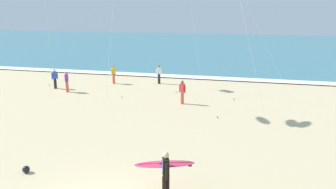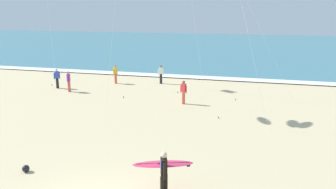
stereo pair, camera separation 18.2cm
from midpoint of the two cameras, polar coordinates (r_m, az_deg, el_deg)
name	(u,v)px [view 1 (the left image)]	position (r m, az deg, el deg)	size (l,w,h in m)	color
ocean_water	(231,46)	(60.74, 10.37, 7.98)	(160.00, 60.00, 0.08)	teal
shoreline_foam	(205,78)	(31.47, 6.12, 2.84)	(160.00, 1.58, 0.01)	white
surfer_lead	(165,169)	(11.42, -0.93, -12.30)	(2.10, 1.24, 1.71)	black
bystander_red_top	(182,92)	(22.62, 2.17, 0.42)	(0.47, 0.28, 1.59)	#D8593F
bystander_white_top	(159,74)	(28.94, -1.70, 3.41)	(0.48, 0.26, 1.59)	black
bystander_purple_top	(67,82)	(27.06, -16.77, 2.08)	(0.25, 0.49, 1.59)	#D8593F
bystander_yellow_top	(113,74)	(29.31, -9.28, 3.37)	(0.28, 0.47, 1.59)	#D8593F
bystander_blue_top	(55,79)	(28.57, -18.58, 2.55)	(0.35, 0.40, 1.59)	black
beach_ball	(26,169)	(14.51, -23.00, -11.45)	(0.28, 0.28, 0.28)	black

